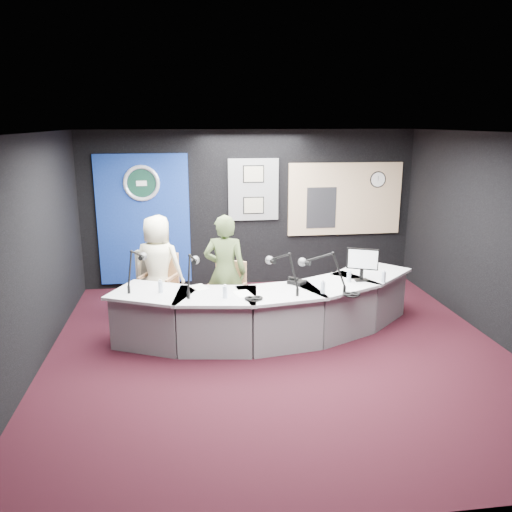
{
  "coord_description": "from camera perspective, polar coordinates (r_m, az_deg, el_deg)",
  "views": [
    {
      "loc": [
        -1.15,
        -6.11,
        2.94
      ],
      "look_at": [
        -0.2,
        0.8,
        1.1
      ],
      "focal_mm": 36.0,
      "sensor_mm": 36.0,
      "label": 1
    }
  ],
  "objects": [
    {
      "name": "wall_left",
      "position": [
        6.57,
        -23.96,
        -0.08
      ],
      "size": [
        0.02,
        6.0,
        2.8
      ],
      "primitive_type": "cube",
      "color": "black",
      "rests_on": "ground"
    },
    {
      "name": "paper_stack",
      "position": [
        7.02,
        -6.29,
        -3.47
      ],
      "size": [
        0.29,
        0.33,
        0.0
      ],
      "primitive_type": "cube",
      "rotation": [
        0.0,
        0.0,
        0.45
      ],
      "color": "white",
      "rests_on": "broadcast_desk"
    },
    {
      "name": "booth_window_frame",
      "position": [
        9.63,
        9.85,
        6.27
      ],
      "size": [
        2.12,
        0.06,
        1.32
      ],
      "primitive_type": "cube",
      "color": "tan",
      "rests_on": "wall_back"
    },
    {
      "name": "water_bottles",
      "position": [
        6.85,
        2.34,
        -3.08
      ],
      "size": [
        3.13,
        0.51,
        0.18
      ],
      "primitive_type": null,
      "color": "silver",
      "rests_on": "broadcast_desk"
    },
    {
      "name": "person_woman",
      "position": [
        7.37,
        -3.45,
        -1.82
      ],
      "size": [
        0.69,
        0.53,
        1.68
      ],
      "primitive_type": "imported",
      "rotation": [
        0.0,
        0.0,
        2.91
      ],
      "color": "#495B30",
      "rests_on": "ground"
    },
    {
      "name": "ground",
      "position": [
        6.87,
        2.6,
        -10.55
      ],
      "size": [
        6.0,
        6.0,
        0.0
      ],
      "primitive_type": "plane",
      "color": "black",
      "rests_on": "ground"
    },
    {
      "name": "backdrop_panel",
      "position": [
        9.26,
        -12.36,
        3.93
      ],
      "size": [
        1.6,
        0.05,
        2.3
      ],
      "primitive_type": "cube",
      "color": "navy",
      "rests_on": "wall_back"
    },
    {
      "name": "boom_mic_b",
      "position": [
        6.8,
        -7.15,
        -1.46
      ],
      "size": [
        0.23,
        0.73,
        0.6
      ],
      "primitive_type": null,
      "color": "black",
      "rests_on": "broadcast_desk"
    },
    {
      "name": "headphones_far",
      "position": [
        6.51,
        -0.25,
        -4.72
      ],
      "size": [
        0.21,
        0.21,
        0.04
      ],
      "primitive_type": "torus",
      "color": "black",
      "rests_on": "broadcast_desk"
    },
    {
      "name": "framed_photo_lower",
      "position": [
        9.24,
        -0.26,
        5.64
      ],
      "size": [
        0.34,
        0.02,
        0.27
      ],
      "primitive_type": "cube",
      "color": "gray",
      "rests_on": "pinboard"
    },
    {
      "name": "boom_mic_d",
      "position": [
        6.86,
        7.48,
        -1.34
      ],
      "size": [
        0.6,
        0.51,
        0.6
      ],
      "primitive_type": null,
      "color": "black",
      "rests_on": "broadcast_desk"
    },
    {
      "name": "desk_phone",
      "position": [
        7.14,
        4.53,
        -2.91
      ],
      "size": [
        0.27,
        0.27,
        0.05
      ],
      "primitive_type": "cube",
      "rotation": [
        0.0,
        0.0,
        -0.77
      ],
      "color": "black",
      "rests_on": "broadcast_desk"
    },
    {
      "name": "armchair_right",
      "position": [
        7.5,
        -3.4,
        -4.82
      ],
      "size": [
        0.65,
        0.65,
        0.86
      ],
      "primitive_type": null,
      "rotation": [
        0.0,
        0.0,
        -0.48
      ],
      "color": "#B27B51",
      "rests_on": "ground"
    },
    {
      "name": "boom_mic_c",
      "position": [
        6.81,
        3.03,
        -1.35
      ],
      "size": [
        0.4,
        0.67,
        0.6
      ],
      "primitive_type": null,
      "color": "black",
      "rests_on": "broadcast_desk"
    },
    {
      "name": "computer_monitor",
      "position": [
        7.33,
        11.73,
        -0.31
      ],
      "size": [
        0.42,
        0.2,
        0.3
      ],
      "primitive_type": "cube",
      "rotation": [
        0.0,
        0.0,
        -0.41
      ],
      "color": "black",
      "rests_on": "broadcast_desk"
    },
    {
      "name": "person_man",
      "position": [
        7.97,
        -10.84,
        -1.12
      ],
      "size": [
        0.89,
        0.72,
        1.58
      ],
      "primitive_type": "imported",
      "rotation": [
        0.0,
        0.0,
        2.82
      ],
      "color": "#FAF3C8",
      "rests_on": "ground"
    },
    {
      "name": "armchair_left",
      "position": [
        8.05,
        -10.75,
        -2.86
      ],
      "size": [
        0.79,
        0.79,
        1.07
      ],
      "primitive_type": null,
      "rotation": [
        0.0,
        0.0,
        -0.41
      ],
      "color": "#B27B51",
      "rests_on": "ground"
    },
    {
      "name": "wall_clock",
      "position": [
        9.75,
        13.4,
        8.27
      ],
      "size": [
        0.28,
        0.01,
        0.28
      ],
      "primitive_type": "cylinder",
      "rotation": [
        1.57,
        0.0,
        0.0
      ],
      "color": "white",
      "rests_on": "booth_window_frame"
    },
    {
      "name": "wall_right",
      "position": [
        7.54,
        25.79,
        1.51
      ],
      "size": [
        0.02,
        6.0,
        2.8
      ],
      "primitive_type": "cube",
      "color": "black",
      "rests_on": "ground"
    },
    {
      "name": "booth_glow",
      "position": [
        9.62,
        9.87,
        6.26
      ],
      "size": [
        2.0,
        0.02,
        1.2
      ],
      "primitive_type": "cube",
      "color": "beige",
      "rests_on": "booth_window_frame"
    },
    {
      "name": "ceiling",
      "position": [
        6.21,
        2.91,
        13.48
      ],
      "size": [
        6.0,
        6.0,
        0.02
      ],
      "primitive_type": "cube",
      "color": "silver",
      "rests_on": "ground"
    },
    {
      "name": "boom_mic_a",
      "position": [
        7.14,
        -13.22,
        -0.97
      ],
      "size": [
        0.27,
        0.72,
        0.6
      ],
      "primitive_type": null,
      "color": "black",
      "rests_on": "broadcast_desk"
    },
    {
      "name": "wall_back",
      "position": [
        9.31,
        -0.62,
        5.26
      ],
      "size": [
        6.0,
        0.02,
        2.8
      ],
      "primitive_type": "cube",
      "color": "black",
      "rests_on": "ground"
    },
    {
      "name": "pinboard",
      "position": [
        9.23,
        -0.29,
        7.38
      ],
      "size": [
        0.9,
        0.04,
        1.1
      ],
      "primitive_type": "cube",
      "color": "slate",
      "rests_on": "wall_back"
    },
    {
      "name": "headphones_near",
      "position": [
        6.77,
        10.57,
        -4.18
      ],
      "size": [
        0.22,
        0.22,
        0.04
      ],
      "primitive_type": "torus",
      "color": "black",
      "rests_on": "broadcast_desk"
    },
    {
      "name": "broadcast_desk",
      "position": [
        7.22,
        1.46,
        -6.04
      ],
      "size": [
        4.5,
        1.9,
        0.75
      ],
      "primitive_type": null,
      "color": "#BBBDC0",
      "rests_on": "ground"
    },
    {
      "name": "agency_seal",
      "position": [
        9.13,
        -12.61,
        7.89
      ],
      "size": [
        0.63,
        0.07,
        0.63
      ],
      "primitive_type": "torus",
      "rotation": [
        1.57,
        0.0,
        0.0
      ],
      "color": "silver",
      "rests_on": "backdrop_panel"
    },
    {
      "name": "notepad",
      "position": [
        6.72,
        -1.46,
        -4.21
      ],
      "size": [
        0.27,
        0.34,
        0.0
      ],
      "primitive_type": "cube",
      "rotation": [
        0.0,
        0.0,
        0.26
      ],
      "color": "white",
      "rests_on": "broadcast_desk"
    },
    {
      "name": "wall_front",
      "position": [
        3.65,
        11.46,
        -10.48
      ],
      "size": [
        6.0,
        0.02,
        2.8
      ],
      "primitive_type": "cube",
      "color": "black",
      "rests_on": "ground"
    },
    {
      "name": "framed_photo_upper",
      "position": [
        9.17,
        -0.27,
        9.09
      ],
      "size": [
        0.34,
        0.02,
        0.27
      ],
      "primitive_type": "cube",
      "color": "gray",
      "rests_on": "pinboard"
    },
    {
      "name": "seal_center",
      "position": [
        9.13,
        -12.6,
        7.9
      ],
      "size": [
        0.48,
        0.01,
        0.48
      ],
      "primitive_type": "cylinder",
      "rotation": [
        1.57,
        0.0,
        0.0
      ],
      "color": "#0D3023",
      "rests_on": "backdrop_panel"
    },
    {
      "name": "draped_jacket",
      "position": [
        8.25,
        -11.53,
        -1.85
      ],
      "size": [
        0.5,
        0.29,
        0.7
      ],
      "primitive_type": "cube",
      "rotation": [
        0.0,
        0.0,
        -0.41
      ],
      "color": "gray",
      "rests_on": "armchair_left"
    },
    {
      "name": "equipment_rack",
      "position": [
        9.5,
        7.27,
        5.34
      ],
      "size": [
        0.55,
        0.02,
        0.75
      ],
      "primitive_type": "cube",
      "color": "black",
      "rests_on": "booth_window_frame"
    }
  ]
}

